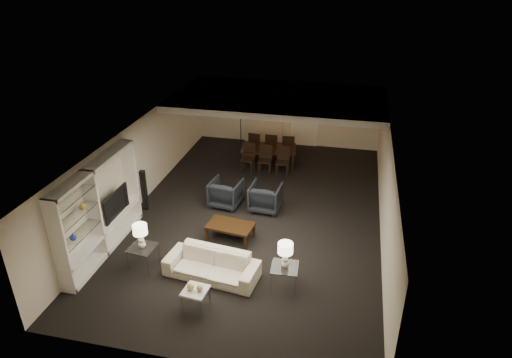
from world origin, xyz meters
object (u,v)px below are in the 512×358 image
Objects in this scene: chair_nl at (248,159)px; marble_table at (196,299)px; coffee_table at (230,232)px; armchair_left at (226,193)px; vase_blue at (73,237)px; table_lamp_left at (141,236)px; chair_nr at (283,162)px; chair_fl at (256,144)px; floor_lamp at (241,123)px; dining_table at (269,157)px; sofa at (212,265)px; chair_fr at (289,147)px; floor_speaker at (144,190)px; chair_nm at (265,160)px; armchair_right at (266,197)px; vase_amber at (82,205)px; table_lamp_right at (285,255)px; side_table_right at (284,277)px; pendant_light at (287,113)px; side_table_left at (144,257)px; chair_fm at (272,146)px; television at (112,203)px.

marble_table is at bearing -84.24° from chair_nl.
armchair_left reaches higher than coffee_table.
marble_table is 3.10m from vase_blue.
table_lamp_left is 0.63× the size of chair_nr.
vase_blue is 8.10m from chair_fl.
vase_blue is 0.10× the size of floor_lamp.
dining_table is at bearing 131.02° from chair_nr.
chair_nr reaches higher than sofa.
chair_nl is at bearing 42.58° from chair_fr.
floor_speaker reaches higher than chair_nl.
armchair_left is 0.71× the size of floor_speaker.
armchair_left is at bearing 96.30° from chair_fl.
floor_speaker is 4.28m from chair_nm.
floor_speaker is at bearing -136.34° from chair_nm.
chair_nm is at bearing -73.92° from armchair_right.
vase_amber is at bearing -100.30° from floor_lamp.
chair_nm is at bearing 89.24° from marble_table.
table_lamp_right is 5.77m from chair_nr.
chair_fr is (-1.01, 6.97, -0.37)m from table_lamp_right.
chair_nm is at bearing 105.85° from side_table_right.
pendant_light is 2.04m from chair_nl.
side_table_left is (-1.70, 0.00, -0.04)m from sofa.
floor_speaker is 1.27× the size of chair_fl.
marble_table is (-1.70, -1.10, -0.03)m from side_table_right.
chair_nr is at bearing 140.40° from chair_fl.
table_lamp_left is 0.33× the size of dining_table.
vase_blue is (-3.61, -7.26, -0.78)m from pendant_light.
vase_blue is (-3.54, -4.03, 0.74)m from armchair_right.
side_table_right is 0.32× the size of dining_table.
table_lamp_right is 0.39× the size of floor_lamp.
sofa is 1.70m from side_table_right.
table_lamp_right is at bearing 0.00° from table_lamp_left.
table_lamp_left is 0.63× the size of chair_fm.
pendant_light is at bearing 52.46° from chair_nm.
television is 6.76m from chair_fm.
armchair_left is 4.02m from side_table_right.
floor_speaker is 1.27× the size of chair_nr.
table_lamp_left is 1.55m from television.
floor_speaker is (-2.83, 3.64, 0.37)m from marble_table.
floor_speaker is at bearing 150.70° from table_lamp_right.
dining_table is (0.09, 6.32, 0.01)m from sofa.
chair_nm is (-1.61, 5.67, 0.21)m from side_table_right.
pendant_light is 1.76m from chair_nm.
vase_blue is at bearing 172.79° from marble_table.
marble_table is at bearing 80.41° from chair_fr.
table_lamp_left is 0.49× the size of floor_speaker.
pendant_light is 6.76m from sofa.
chair_fm is (0.09, 6.97, 0.17)m from sofa.
chair_nl and chair_fr have the same top height.
vase_blue is at bearing -95.28° from floor_speaker.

